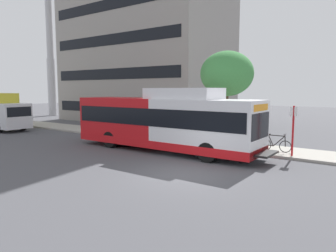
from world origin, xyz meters
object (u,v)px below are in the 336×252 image
object	(u,v)px
transit_bus	(164,122)
street_tree_near_stop	(227,74)
bicycle_parked	(275,144)
bus_stop_sign_pole	(293,127)

from	to	relation	value
transit_bus	street_tree_near_stop	size ratio (longest dim) A/B	2.08
bicycle_parked	street_tree_near_stop	size ratio (longest dim) A/B	0.30
bicycle_parked	bus_stop_sign_pole	bearing A→B (deg)	-120.87
bus_stop_sign_pole	street_tree_near_stop	xyz separation A→B (m)	(1.98, 4.71, 2.91)
transit_bus	bicycle_parked	distance (m)	6.38
bus_stop_sign_pole	bicycle_parked	xyz separation A→B (m)	(0.63, 1.06, -1.09)
transit_bus	bus_stop_sign_pole	size ratio (longest dim) A/B	4.71
bus_stop_sign_pole	bicycle_parked	size ratio (longest dim) A/B	1.48
transit_bus	bus_stop_sign_pole	world-z (taller)	transit_bus
transit_bus	street_tree_near_stop	distance (m)	5.46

